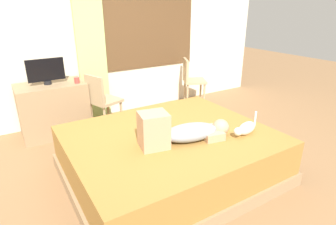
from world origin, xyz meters
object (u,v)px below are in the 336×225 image
object	(u,v)px
cat	(246,128)
chair_spare	(191,78)
desk	(54,109)
tv_monitor	(46,71)
bed	(170,155)
person_lying	(181,131)
cup	(77,80)
chair_by_desk	(101,99)

from	to	relation	value
cat	chair_spare	world-z (taller)	chair_spare
cat	desk	bearing A→B (deg)	124.15
cat	tv_monitor	size ratio (longest dim) A/B	0.74
chair_spare	cat	bearing A→B (deg)	-112.17
bed	cat	distance (m)	0.84
person_lying	cup	world-z (taller)	person_lying
chair_by_desk	chair_spare	size ratio (longest dim) A/B	1.00
cup	chair_spare	bearing A→B (deg)	2.97
cup	tv_monitor	bearing A→B (deg)	156.31
cup	chair_by_desk	distance (m)	0.41
bed	desk	distance (m)	1.96
bed	tv_monitor	bearing A→B (deg)	115.85
person_lying	desk	distance (m)	2.17
person_lying	tv_monitor	size ratio (longest dim) A/B	1.96
desk	bed	bearing A→B (deg)	-64.73
tv_monitor	bed	bearing A→B (deg)	-64.15
person_lying	cup	size ratio (longest dim) A/B	11.14
bed	cup	xyz separation A→B (m)	(-0.50, 1.62, 0.54)
bed	cup	bearing A→B (deg)	107.31
cup	chair_spare	distance (m)	2.05
bed	chair_by_desk	xyz separation A→B (m)	(-0.23, 1.46, 0.26)
cup	bed	bearing A→B (deg)	-72.69
bed	desk	size ratio (longest dim) A/B	2.34
person_lying	cup	bearing A→B (deg)	105.38
cat	cup	distance (m)	2.36
bed	chair_spare	xyz separation A→B (m)	(1.53, 1.72, 0.26)
bed	chair_spare	world-z (taller)	chair_spare
bed	person_lying	bearing A→B (deg)	-90.26
person_lying	desk	world-z (taller)	person_lying
person_lying	chair_spare	bearing A→B (deg)	51.63
bed	chair_by_desk	bearing A→B (deg)	99.09
desk	tv_monitor	distance (m)	0.55
desk	chair_spare	size ratio (longest dim) A/B	1.05
cat	person_lying	bearing A→B (deg)	161.90
bed	desk	world-z (taller)	desk
person_lying	tv_monitor	world-z (taller)	tv_monitor
desk	chair_by_desk	xyz separation A→B (m)	(0.60, -0.31, 0.14)
person_lying	bed	bearing A→B (deg)	89.74
person_lying	chair_by_desk	bearing A→B (deg)	97.93
desk	chair_by_desk	world-z (taller)	chair_by_desk
person_lying	chair_by_desk	size ratio (longest dim) A/B	1.10
bed	cup	world-z (taller)	cup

